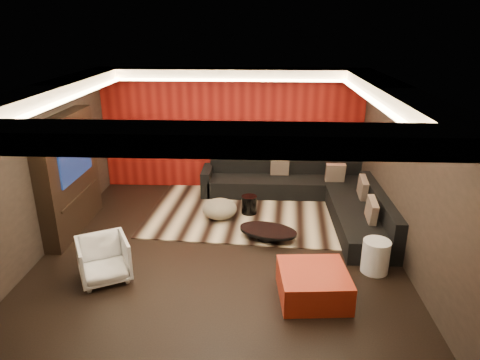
# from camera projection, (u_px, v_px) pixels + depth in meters

# --- Properties ---
(floor) EXTENTS (6.00, 6.00, 0.02)m
(floor) POSITION_uv_depth(u_px,v_px,m) (221.00, 248.00, 7.54)
(floor) COLOR black
(floor) RESTS_ON ground
(ceiling) EXTENTS (6.00, 6.00, 0.02)m
(ceiling) POSITION_uv_depth(u_px,v_px,m) (219.00, 86.00, 6.56)
(ceiling) COLOR silver
(ceiling) RESTS_ON ground
(wall_back) EXTENTS (6.00, 0.02, 2.80)m
(wall_back) POSITION_uv_depth(u_px,v_px,m) (232.00, 129.00, 9.87)
(wall_back) COLOR black
(wall_back) RESTS_ON ground
(wall_left) EXTENTS (0.02, 6.00, 2.80)m
(wall_left) POSITION_uv_depth(u_px,v_px,m) (42.00, 170.00, 7.19)
(wall_left) COLOR black
(wall_left) RESTS_ON ground
(wall_right) EXTENTS (0.02, 6.00, 2.80)m
(wall_right) POSITION_uv_depth(u_px,v_px,m) (405.00, 175.00, 6.92)
(wall_right) COLOR black
(wall_right) RESTS_ON ground
(red_feature_wall) EXTENTS (5.98, 0.05, 2.78)m
(red_feature_wall) POSITION_uv_depth(u_px,v_px,m) (232.00, 130.00, 9.83)
(red_feature_wall) COLOR #6B0C0A
(red_feature_wall) RESTS_ON ground
(soffit_back) EXTENTS (6.00, 0.60, 0.22)m
(soffit_back) POSITION_uv_depth(u_px,v_px,m) (231.00, 74.00, 9.13)
(soffit_back) COLOR silver
(soffit_back) RESTS_ON ground
(soffit_front) EXTENTS (6.00, 0.60, 0.22)m
(soffit_front) POSITION_uv_depth(u_px,v_px,m) (192.00, 139.00, 4.07)
(soffit_front) COLOR silver
(soffit_front) RESTS_ON ground
(soffit_left) EXTENTS (0.60, 4.80, 0.22)m
(soffit_left) POSITION_uv_depth(u_px,v_px,m) (48.00, 92.00, 6.72)
(soffit_left) COLOR silver
(soffit_left) RESTS_ON ground
(soffit_right) EXTENTS (0.60, 4.80, 0.22)m
(soffit_right) POSITION_uv_depth(u_px,v_px,m) (396.00, 95.00, 6.48)
(soffit_right) COLOR silver
(soffit_right) RESTS_ON ground
(cove_back) EXTENTS (4.80, 0.08, 0.04)m
(cove_back) POSITION_uv_depth(u_px,v_px,m) (230.00, 80.00, 8.84)
(cove_back) COLOR #FFD899
(cove_back) RESTS_ON ground
(cove_front) EXTENTS (4.80, 0.08, 0.04)m
(cove_front) POSITION_uv_depth(u_px,v_px,m) (197.00, 139.00, 4.42)
(cove_front) COLOR #FFD899
(cove_front) RESTS_ON ground
(cove_left) EXTENTS (0.08, 4.80, 0.04)m
(cove_left) POSITION_uv_depth(u_px,v_px,m) (70.00, 98.00, 6.74)
(cove_left) COLOR #FFD899
(cove_left) RESTS_ON ground
(cove_right) EXTENTS (0.08, 4.80, 0.04)m
(cove_right) POSITION_uv_depth(u_px,v_px,m) (373.00, 101.00, 6.53)
(cove_right) COLOR #FFD899
(cove_right) RESTS_ON ground
(tv_surround) EXTENTS (0.30, 2.00, 2.20)m
(tv_surround) POSITION_uv_depth(u_px,v_px,m) (69.00, 175.00, 7.85)
(tv_surround) COLOR black
(tv_surround) RESTS_ON ground
(tv_screen) EXTENTS (0.04, 1.30, 0.80)m
(tv_screen) POSITION_uv_depth(u_px,v_px,m) (75.00, 157.00, 7.72)
(tv_screen) COLOR black
(tv_screen) RESTS_ON ground
(tv_shelf) EXTENTS (0.04, 1.60, 0.04)m
(tv_shelf) POSITION_uv_depth(u_px,v_px,m) (80.00, 195.00, 7.98)
(tv_shelf) COLOR black
(tv_shelf) RESTS_ON ground
(rug) EXTENTS (4.20, 3.28, 0.02)m
(rug) POSITION_uv_depth(u_px,v_px,m) (248.00, 210.00, 9.00)
(rug) COLOR #C9B693
(rug) RESTS_ON floor
(coffee_table) EXTENTS (1.36, 1.36, 0.18)m
(coffee_table) POSITION_uv_depth(u_px,v_px,m) (268.00, 234.00, 7.78)
(coffee_table) COLOR black
(coffee_table) RESTS_ON rug
(drum_stool) EXTENTS (0.35, 0.35, 0.37)m
(drum_stool) POSITION_uv_depth(u_px,v_px,m) (249.00, 205.00, 8.78)
(drum_stool) COLOR black
(drum_stool) RESTS_ON rug
(striped_pouf) EXTENTS (0.75, 0.75, 0.38)m
(striped_pouf) POSITION_uv_depth(u_px,v_px,m) (220.00, 209.00, 8.57)
(striped_pouf) COLOR beige
(striped_pouf) RESTS_ON rug
(white_side_table) EXTENTS (0.45, 0.45, 0.54)m
(white_side_table) POSITION_uv_depth(u_px,v_px,m) (376.00, 256.00, 6.73)
(white_side_table) COLOR silver
(white_side_table) RESTS_ON floor
(orange_ottoman) EXTENTS (1.03, 1.03, 0.43)m
(orange_ottoman) POSITION_uv_depth(u_px,v_px,m) (313.00, 284.00, 6.11)
(orange_ottoman) COLOR maroon
(orange_ottoman) RESTS_ON floor
(armchair) EXTENTS (0.98, 0.99, 0.67)m
(armchair) POSITION_uv_depth(u_px,v_px,m) (104.00, 259.00, 6.51)
(armchair) COLOR silver
(armchair) RESTS_ON floor
(sectional_sofa) EXTENTS (3.65, 3.50, 0.75)m
(sectional_sofa) POSITION_uv_depth(u_px,v_px,m) (310.00, 195.00, 9.12)
(sectional_sofa) COLOR black
(sectional_sofa) RESTS_ON floor
(throw_pillows) EXTENTS (1.87, 2.74, 0.50)m
(throw_pillows) POSITION_uv_depth(u_px,v_px,m) (334.00, 183.00, 8.81)
(throw_pillows) COLOR beige
(throw_pillows) RESTS_ON sectional_sofa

